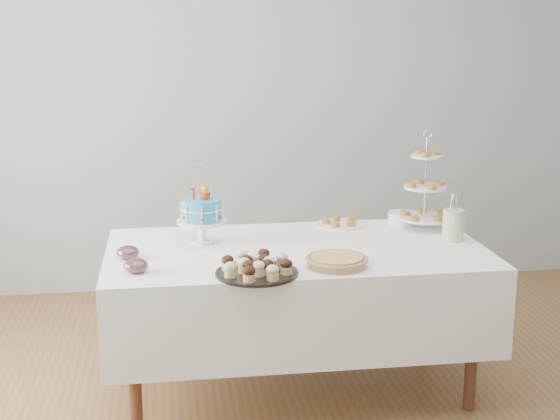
{
  "coord_description": "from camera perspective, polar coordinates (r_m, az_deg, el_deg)",
  "views": [
    {
      "loc": [
        -0.63,
        -3.46,
        1.89
      ],
      "look_at": [
        -0.08,
        0.3,
        0.97
      ],
      "focal_mm": 50.0,
      "sensor_mm": 36.0,
      "label": 1
    }
  ],
  "objects": [
    {
      "name": "jam_bowl_b",
      "position": [
        3.86,
        -11.05,
        -3.07
      ],
      "size": [
        0.11,
        0.11,
        0.07
      ],
      "color": "silver",
      "rests_on": "table"
    },
    {
      "name": "tiered_stand",
      "position": [
        4.37,
        10.58,
        1.6
      ],
      "size": [
        0.29,
        0.29,
        0.55
      ],
      "color": "silver",
      "rests_on": "table"
    },
    {
      "name": "table",
      "position": [
        4.05,
        1.18,
        -5.87
      ],
      "size": [
        1.92,
        1.02,
        0.77
      ],
      "color": "white",
      "rests_on": "floor"
    },
    {
      "name": "plate_stack",
      "position": [
        4.5,
        8.96,
        -0.58
      ],
      "size": [
        0.17,
        0.17,
        0.06
      ],
      "color": "white",
      "rests_on": "table"
    },
    {
      "name": "cupcake_tray",
      "position": [
        3.55,
        -1.71,
        -4.09
      ],
      "size": [
        0.38,
        0.38,
        0.09
      ],
      "color": "black",
      "rests_on": "table"
    },
    {
      "name": "birthday_cake",
      "position": [
        4.06,
        -5.72,
        -0.92
      ],
      "size": [
        0.26,
        0.26,
        0.4
      ],
      "rotation": [
        0.0,
        0.0,
        -0.05
      ],
      "color": "white",
      "rests_on": "table"
    },
    {
      "name": "jam_bowl_a",
      "position": [
        3.64,
        -10.49,
        -4.04
      ],
      "size": [
        0.11,
        0.11,
        0.07
      ],
      "color": "silver",
      "rests_on": "table"
    },
    {
      "name": "walls",
      "position": [
        3.56,
        2.03,
        4.85
      ],
      "size": [
        5.04,
        4.04,
        2.7
      ],
      "color": "#A0A3A5",
      "rests_on": "floor"
    },
    {
      "name": "floor",
      "position": [
        4.0,
        1.86,
        -14.65
      ],
      "size": [
        5.0,
        5.0,
        0.0
      ],
      "primitive_type": "plane",
      "color": "brown",
      "rests_on": "ground"
    },
    {
      "name": "utensil_pitcher",
      "position": [
        4.19,
        12.56,
        -0.99
      ],
      "size": [
        0.12,
        0.11,
        0.25
      ],
      "rotation": [
        0.0,
        0.0,
        -0.34
      ],
      "color": "white",
      "rests_on": "table"
    },
    {
      "name": "pastry_plate",
      "position": [
        4.41,
        4.42,
        -0.94
      ],
      "size": [
        0.27,
        0.27,
        0.04
      ],
      "color": "white",
      "rests_on": "table"
    },
    {
      "name": "pie",
      "position": [
        3.69,
        4.18,
        -3.71
      ],
      "size": [
        0.3,
        0.3,
        0.05
      ],
      "color": "tan",
      "rests_on": "table"
    }
  ]
}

